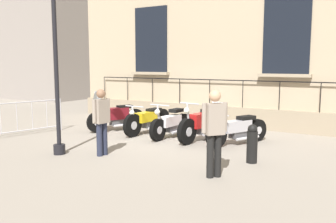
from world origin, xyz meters
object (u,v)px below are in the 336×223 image
(bollard, at_px, (252,144))
(pedestrian_walking, at_px, (101,119))
(motorcycle_red, at_px, (202,124))
(pedestrian_standing, at_px, (214,128))
(motorcycle_white, at_px, (171,124))
(lamppost, at_px, (55,32))
(motorcycle_yellow, at_px, (148,120))
(motorcycle_silver, at_px, (237,129))
(crowd_barrier, at_px, (25,117))
(motorcycle_maroon, at_px, (116,117))

(bollard, height_order, pedestrian_walking, pedestrian_walking)
(motorcycle_red, distance_m, pedestrian_standing, 3.47)
(motorcycle_white, bearing_deg, lamppost, -21.51)
(motorcycle_yellow, xyz_separation_m, motorcycle_silver, (0.02, 2.96, -0.02))
(motorcycle_white, relative_size, crowd_barrier, 0.82)
(motorcycle_white, distance_m, lamppost, 4.23)
(lamppost, xyz_separation_m, crowd_barrier, (-1.13, -2.76, -2.34))
(motorcycle_maroon, xyz_separation_m, bollard, (1.49, 5.11, -0.03))
(motorcycle_red, distance_m, bollard, 2.55)
(motorcycle_yellow, distance_m, crowd_barrier, 3.78)
(motorcycle_white, bearing_deg, motorcycle_maroon, -90.44)
(motorcycle_white, height_order, lamppost, lamppost)
(motorcycle_red, bearing_deg, motorcycle_maroon, -88.30)
(motorcycle_red, relative_size, bollard, 2.56)
(motorcycle_yellow, distance_m, pedestrian_standing, 4.76)
(motorcycle_red, xyz_separation_m, lamppost, (3.28, -2.24, 2.45))
(motorcycle_white, relative_size, lamppost, 0.43)
(motorcycle_red, bearing_deg, motorcycle_silver, 91.35)
(pedestrian_walking, bearing_deg, bollard, 110.74)
(motorcycle_yellow, bearing_deg, motorcycle_red, 88.80)
(motorcycle_maroon, xyz_separation_m, motorcycle_white, (0.02, 2.12, -0.05))
(crowd_barrier, bearing_deg, bollard, 94.63)
(motorcycle_red, distance_m, motorcycle_silver, 1.03)
(lamppost, height_order, crowd_barrier, lamppost)
(motorcycle_maroon, relative_size, pedestrian_standing, 1.14)
(motorcycle_red, relative_size, pedestrian_standing, 1.30)
(motorcycle_maroon, relative_size, motorcycle_yellow, 0.89)
(lamppost, xyz_separation_m, pedestrian_walking, (-0.46, 0.97, -2.02))
(motorcycle_yellow, relative_size, crowd_barrier, 0.90)
(motorcycle_white, height_order, pedestrian_walking, pedestrian_walking)
(pedestrian_walking, bearing_deg, pedestrian_standing, 87.08)
(bollard, bearing_deg, lamppost, -68.21)
(motorcycle_silver, relative_size, bollard, 2.32)
(motorcycle_silver, bearing_deg, pedestrian_walking, -38.98)
(motorcycle_yellow, xyz_separation_m, lamppost, (3.32, -0.32, 2.48))
(crowd_barrier, xyz_separation_m, bollard, (-0.57, 7.00, -0.13))
(motorcycle_red, distance_m, crowd_barrier, 5.45)
(motorcycle_yellow, relative_size, motorcycle_red, 0.98)
(motorcycle_white, xyz_separation_m, motorcycle_red, (-0.11, 0.99, 0.05))
(motorcycle_silver, bearing_deg, motorcycle_maroon, -88.39)
(motorcycle_white, xyz_separation_m, bollard, (1.48, 2.99, 0.03))
(crowd_barrier, bearing_deg, motorcycle_red, 113.28)
(motorcycle_maroon, relative_size, motorcycle_white, 0.98)
(motorcycle_yellow, bearing_deg, crowd_barrier, -54.52)
(motorcycle_maroon, relative_size, crowd_barrier, 0.80)
(pedestrian_walking, bearing_deg, motorcycle_yellow, -167.17)
(motorcycle_yellow, bearing_deg, motorcycle_white, 80.94)
(motorcycle_maroon, xyz_separation_m, pedestrian_walking, (2.73, 1.84, 0.43))
(motorcycle_maroon, bearing_deg, lamppost, 15.23)
(pedestrian_standing, relative_size, pedestrian_walking, 1.07)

